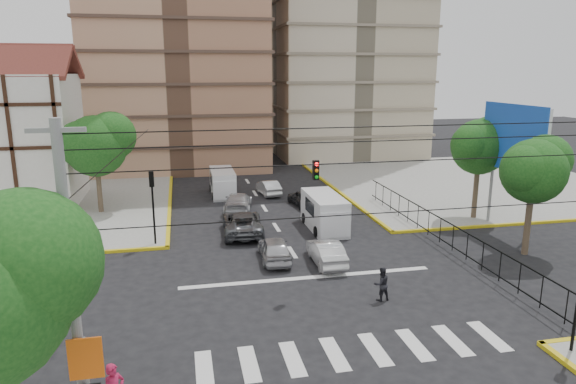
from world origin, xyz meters
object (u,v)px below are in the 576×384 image
object	(u,v)px
van_right_lane	(325,214)
van_left_lane	(223,184)
car_white_front_right	(326,252)
district_sign	(87,368)
car_silver_front_left	(275,249)
traffic_light_nw	(153,196)
pedestrian_crosswalk	(381,284)

from	to	relation	value
van_right_lane	van_left_lane	distance (m)	12.28
van_right_lane	car_white_front_right	bearing A→B (deg)	-105.94
district_sign	car_white_front_right	size ratio (longest dim) A/B	0.80
car_silver_front_left	car_white_front_right	distance (m)	2.86
van_right_lane	car_silver_front_left	bearing A→B (deg)	-132.31
car_white_front_right	district_sign	bearing A→B (deg)	50.54
traffic_light_nw	district_sign	distance (m)	17.08
car_silver_front_left	district_sign	bearing A→B (deg)	62.73
car_white_front_right	pedestrian_crosswalk	world-z (taller)	pedestrian_crosswalk
car_silver_front_left	car_white_front_right	bearing A→B (deg)	159.73
car_silver_front_left	car_white_front_right	world-z (taller)	car_silver_front_left
district_sign	van_right_lane	bearing A→B (deg)	56.64
van_right_lane	car_white_front_right	xyz separation A→B (m)	(-1.64, -5.87, -0.46)
car_white_front_right	pedestrian_crosswalk	size ratio (longest dim) A/B	2.53
car_white_front_right	pedestrian_crosswalk	distance (m)	5.06
district_sign	van_left_lane	bearing A→B (deg)	78.15
traffic_light_nw	district_sign	world-z (taller)	traffic_light_nw
van_left_lane	car_white_front_right	xyz separation A→B (m)	(4.17, -16.69, -0.39)
traffic_light_nw	car_silver_front_left	xyz separation A→B (m)	(6.57, -3.80, -2.44)
traffic_light_nw	car_white_front_right	bearing A→B (deg)	-28.03
van_right_lane	car_silver_front_left	size ratio (longest dim) A/B	1.30
van_left_lane	car_silver_front_left	xyz separation A→B (m)	(1.53, -15.58, -0.38)
pedestrian_crosswalk	car_silver_front_left	bearing A→B (deg)	-65.03
van_left_lane	pedestrian_crosswalk	bearing A→B (deg)	-75.88
van_left_lane	van_right_lane	bearing A→B (deg)	-61.66
traffic_light_nw	van_right_lane	distance (m)	11.07
car_silver_front_left	car_white_front_right	xyz separation A→B (m)	(2.64, -1.11, -0.01)
car_white_front_right	pedestrian_crosswalk	xyz separation A→B (m)	(1.21, -4.91, 0.13)
van_right_lane	pedestrian_crosswalk	bearing A→B (deg)	-92.63
car_silver_front_left	pedestrian_crosswalk	distance (m)	7.15
traffic_light_nw	van_right_lane	xyz separation A→B (m)	(10.85, 0.96, -2.00)
traffic_light_nw	district_sign	bearing A→B (deg)	-93.36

